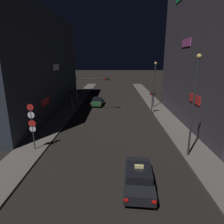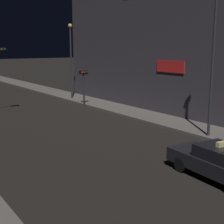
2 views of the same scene
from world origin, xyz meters
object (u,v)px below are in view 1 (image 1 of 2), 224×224
at_px(street_lamp_far_block, 155,80).
at_px(traffic_light_left_kerb, 72,99).
at_px(far_car, 98,101).
at_px(taxi, 139,177).
at_px(traffic_light_overhead, 89,87).
at_px(traffic_light_right_kerb, 152,98).
at_px(sign_pole_left, 32,123).
at_px(street_lamp_near_block, 194,100).

bearing_deg(street_lamp_far_block, traffic_light_left_kerb, -153.86).
distance_m(far_car, street_lamp_far_block, 10.60).
relative_size(taxi, far_car, 1.00).
relative_size(far_car, traffic_light_overhead, 0.84).
height_order(taxi, street_lamp_far_block, street_lamp_far_block).
xyz_separation_m(traffic_light_right_kerb, sign_pole_left, (-12.82, -12.30, 0.17)).
bearing_deg(traffic_light_right_kerb, traffic_light_left_kerb, -170.13).
relative_size(taxi, street_lamp_near_block, 0.55).
bearing_deg(traffic_light_right_kerb, street_lamp_near_block, -86.97).
bearing_deg(traffic_light_left_kerb, traffic_light_overhead, 58.63).
xyz_separation_m(traffic_light_left_kerb, traffic_light_right_kerb, (11.62, 2.02, -0.25)).
xyz_separation_m(traffic_light_overhead, street_lamp_near_block, (10.30, -14.50, 0.96)).
xyz_separation_m(traffic_light_overhead, sign_pole_left, (-3.22, -13.60, -1.35)).
xyz_separation_m(taxi, far_car, (-4.70, 22.97, -0.00)).
xyz_separation_m(far_car, traffic_light_left_kerb, (-2.94, -7.68, 1.96)).
xyz_separation_m(far_car, traffic_light_right_kerb, (8.68, -5.65, 1.71)).
bearing_deg(traffic_light_left_kerb, sign_pole_left, -96.63).
bearing_deg(traffic_light_overhead, street_lamp_far_block, 15.20).
bearing_deg(traffic_light_overhead, traffic_light_right_kerb, -7.70).
bearing_deg(sign_pole_left, far_car, 77.03).
relative_size(traffic_light_overhead, sign_pole_left, 1.29).
bearing_deg(far_car, traffic_light_right_kerb, -33.07).
bearing_deg(street_lamp_far_block, sign_pole_left, -130.02).
bearing_deg(traffic_light_left_kerb, street_lamp_near_block, -42.22).
relative_size(street_lamp_near_block, street_lamp_far_block, 1.11).
xyz_separation_m(far_car, sign_pole_left, (-4.13, -17.95, 1.88)).
bearing_deg(traffic_light_left_kerb, street_lamp_far_block, 26.14).
relative_size(traffic_light_left_kerb, traffic_light_right_kerb, 1.12).
xyz_separation_m(far_car, street_lamp_near_block, (9.38, -18.86, 4.19)).
bearing_deg(street_lamp_far_block, traffic_light_overhead, -164.80).
distance_m(taxi, traffic_light_right_kerb, 17.85).
bearing_deg(traffic_light_right_kerb, traffic_light_overhead, 172.30).
xyz_separation_m(taxi, street_lamp_far_block, (5.00, 21.50, 4.01)).
height_order(far_car, traffic_light_left_kerb, traffic_light_left_kerb).
xyz_separation_m(taxi, traffic_light_overhead, (-5.61, 18.61, 3.23)).
bearing_deg(far_car, street_lamp_near_block, -63.55).
height_order(taxi, far_car, taxi).
bearing_deg(far_car, traffic_light_left_kerb, -110.95).
distance_m(traffic_light_left_kerb, street_lamp_far_block, 14.23).
height_order(taxi, traffic_light_overhead, traffic_light_overhead).
bearing_deg(taxi, street_lamp_far_block, 76.90).
bearing_deg(taxi, traffic_light_right_kerb, 77.05).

